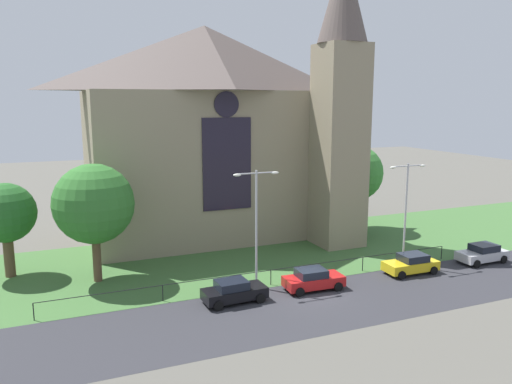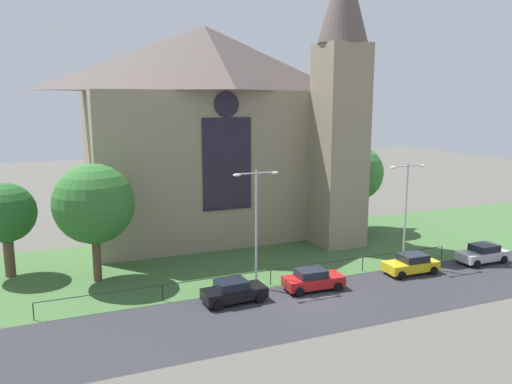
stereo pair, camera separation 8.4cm
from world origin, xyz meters
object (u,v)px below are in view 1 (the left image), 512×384
(church_building, at_px, (216,131))
(parked_car_silver, at_px, (482,253))
(tree_right_far, at_px, (355,173))
(parked_car_black, at_px, (234,291))
(streetlamp_near, at_px, (256,214))
(parked_car_red, at_px, (313,279))
(tree_left_near, at_px, (94,204))
(tree_left_far, at_px, (5,214))
(streetlamp_far, at_px, (406,201))
(parked_car_yellow, at_px, (411,264))

(church_building, height_order, parked_car_silver, church_building)
(tree_right_far, xyz_separation_m, parked_car_black, (-17.99, -13.28, -5.11))
(streetlamp_near, xyz_separation_m, parked_car_silver, (19.36, -1.83, -4.60))
(parked_car_red, relative_size, parked_car_silver, 1.01)
(church_building, relative_size, parked_car_red, 6.07)
(tree_left_near, bearing_deg, parked_car_black, -43.86)
(tree_left_far, xyz_separation_m, parked_car_red, (19.85, -11.16, -4.12))
(tree_right_far, xyz_separation_m, parked_car_red, (-12.07, -13.28, -5.11))
(tree_left_far, distance_m, streetlamp_near, 18.77)
(streetlamp_far, height_order, parked_car_black, streetlamp_far)
(streetlamp_near, relative_size, parked_car_silver, 2.00)
(church_building, relative_size, tree_left_far, 3.63)
(parked_car_silver, bearing_deg, streetlamp_near, -6.04)
(tree_right_far, bearing_deg, parked_car_silver, -74.18)
(church_building, distance_m, parked_car_black, 19.73)
(tree_left_far, xyz_separation_m, tree_right_far, (31.92, 2.12, 0.99))
(church_building, xyz_separation_m, parked_car_silver, (17.41, -16.70, -9.53))
(tree_right_far, xyz_separation_m, parked_car_silver, (3.75, -13.25, -5.11))
(church_building, relative_size, streetlamp_near, 3.08)
(tree_left_near, distance_m, parked_car_silver, 31.01)
(streetlamp_far, relative_size, parked_car_silver, 1.97)
(parked_car_silver, bearing_deg, parked_car_yellow, -1.29)
(church_building, bearing_deg, tree_left_far, -163.02)
(tree_right_far, bearing_deg, streetlamp_near, -143.83)
(tree_left_far, height_order, parked_car_silver, tree_left_far)
(parked_car_black, distance_m, parked_car_red, 5.92)
(streetlamp_near, distance_m, streetlamp_far, 12.83)
(parked_car_yellow, bearing_deg, parked_car_black, 1.91)
(streetlamp_near, height_order, streetlamp_far, streetlamp_near)
(parked_car_black, bearing_deg, parked_car_yellow, -1.74)
(tree_left_near, relative_size, streetlamp_near, 1.03)
(tree_right_far, relative_size, streetlamp_near, 1.03)
(church_building, height_order, parked_car_black, church_building)
(parked_car_black, bearing_deg, streetlamp_near, 35.91)
(tree_left_near, relative_size, tree_right_far, 1.00)
(tree_right_far, bearing_deg, streetlamp_far, -103.71)
(streetlamp_far, xyz_separation_m, parked_car_black, (-15.20, -1.86, -4.53))
(tree_left_far, relative_size, parked_car_silver, 1.70)
(church_building, height_order, parked_car_red, church_building)
(tree_left_near, relative_size, streetlamp_far, 1.05)
(streetlamp_near, height_order, parked_car_silver, streetlamp_near)
(tree_left_near, height_order, parked_car_yellow, tree_left_near)
(streetlamp_far, bearing_deg, parked_car_yellow, -110.32)
(streetlamp_near, bearing_deg, tree_left_near, 150.86)
(streetlamp_near, relative_size, parked_car_yellow, 1.99)
(tree_left_near, distance_m, parked_car_red, 16.56)
(tree_left_near, distance_m, tree_left_far, 7.06)
(tree_left_near, xyz_separation_m, parked_car_black, (7.90, -7.60, -5.04))
(tree_right_far, distance_m, parked_car_red, 18.66)
(streetlamp_far, xyz_separation_m, parked_car_silver, (6.54, -1.83, -4.53))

